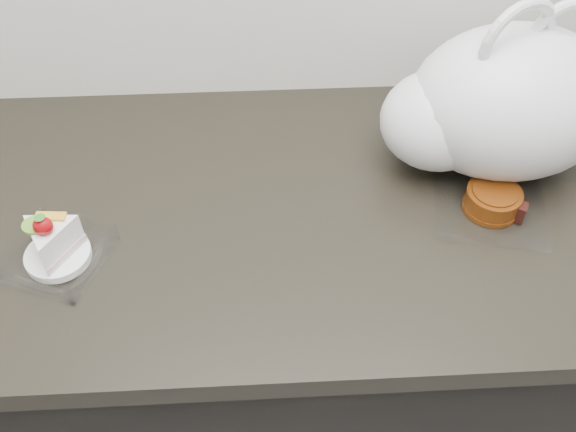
% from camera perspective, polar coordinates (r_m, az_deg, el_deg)
% --- Properties ---
extents(counter, '(2.04, 0.64, 0.90)m').
position_cam_1_polar(counter, '(1.40, 1.96, -11.76)').
color(counter, black).
rests_on(counter, ground).
extents(cake_tray, '(0.17, 0.17, 0.10)m').
position_cam_1_polar(cake_tray, '(1.00, -20.00, -2.69)').
color(cake_tray, white).
rests_on(cake_tray, counter).
extents(mooncake_wrap, '(0.20, 0.19, 0.04)m').
position_cam_1_polar(mooncake_wrap, '(1.07, 17.76, 1.19)').
color(mooncake_wrap, white).
rests_on(mooncake_wrap, counter).
extents(plastic_bag, '(0.41, 0.33, 0.31)m').
position_cam_1_polar(plastic_bag, '(1.08, 18.09, 9.35)').
color(plastic_bag, white).
rests_on(plastic_bag, counter).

